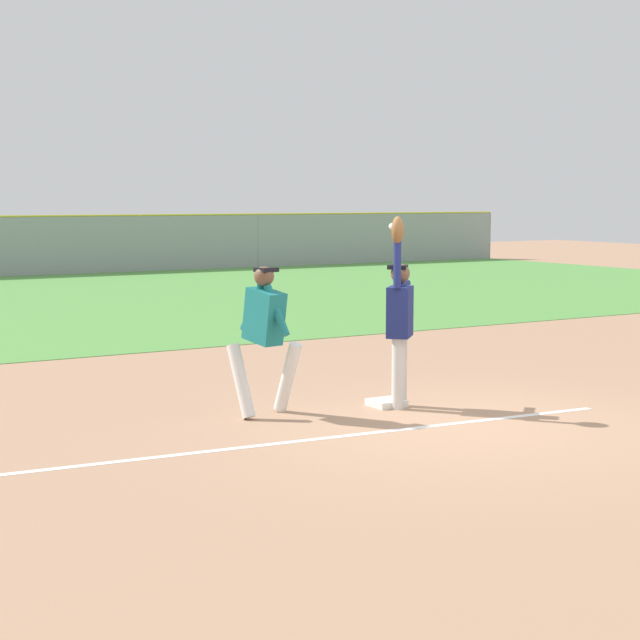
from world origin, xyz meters
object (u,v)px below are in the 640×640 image
Objects in this scene: fielder at (400,314)px; first_base at (386,403)px; parked_car_green at (43,249)px; runner at (264,330)px; baseball at (392,226)px.

first_base is at bearing -20.97° from fielder.
first_base is at bearing -100.17° from parked_car_green.
runner is at bearing -103.35° from parked_car_green.
runner is 27.80m from parked_car_green.
baseball is (1.37, -0.56, 1.17)m from runner.
parked_car_green is (4.13, 27.49, 0.63)m from first_base.
baseball reaches higher than runner.
baseball is 28.15m from parked_car_green.
runner reaches higher than first_base.
baseball reaches higher than first_base.
fielder is at bearing 32.09° from baseball.
fielder reaches higher than runner.
runner is at bearing 169.91° from first_base.
fielder is (0.07, -0.16, 1.08)m from first_base.
first_base is 1.09m from fielder.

